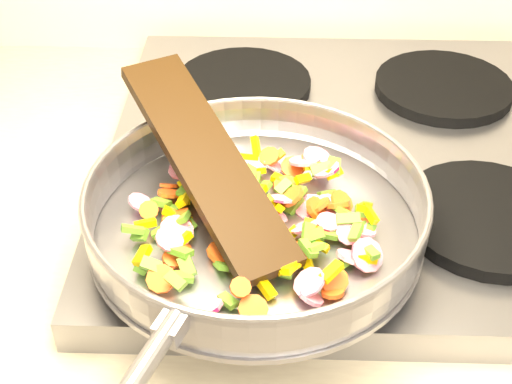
{
  "coord_description": "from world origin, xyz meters",
  "views": [
    {
      "loc": [
        -0.79,
        0.93,
        1.45
      ],
      "look_at": [
        -0.81,
        1.48,
        1.01
      ],
      "focal_mm": 50.0,
      "sensor_mm": 36.0,
      "label": 1
    }
  ],
  "objects": [
    {
      "name": "cooktop",
      "position": [
        -0.7,
        1.67,
        0.92
      ],
      "size": [
        0.6,
        0.6,
        0.04
      ],
      "primitive_type": "cube",
      "color": "#939399",
      "rests_on": "counter_top"
    },
    {
      "name": "grate_fl",
      "position": [
        -0.84,
        1.52,
        0.95
      ],
      "size": [
        0.19,
        0.19,
        0.02
      ],
      "primitive_type": "cylinder",
      "color": "black",
      "rests_on": "cooktop"
    },
    {
      "name": "grate_fr",
      "position": [
        -0.56,
        1.52,
        0.95
      ],
      "size": [
        0.19,
        0.19,
        0.02
      ],
      "primitive_type": "cylinder",
      "color": "black",
      "rests_on": "cooktop"
    },
    {
      "name": "grate_bl",
      "position": [
        -0.84,
        1.81,
        0.95
      ],
      "size": [
        0.19,
        0.19,
        0.02
      ],
      "primitive_type": "cylinder",
      "color": "black",
      "rests_on": "cooktop"
    },
    {
      "name": "grate_br",
      "position": [
        -0.56,
        1.81,
        0.95
      ],
      "size": [
        0.19,
        0.19,
        0.02
      ],
      "primitive_type": "cylinder",
      "color": "black",
      "rests_on": "cooktop"
    },
    {
      "name": "saute_pan",
      "position": [
        -0.81,
        1.48,
        0.99
      ],
      "size": [
        0.39,
        0.54,
        0.06
      ],
      "rotation": [
        0.0,
        0.0,
        -0.36
      ],
      "color": "#9E9EA5",
      "rests_on": "grate_fl"
    },
    {
      "name": "vegetable_heap",
      "position": [
        -0.81,
        1.49,
        0.98
      ],
      "size": [
        0.27,
        0.27,
        0.04
      ],
      "color": "#599626",
      "rests_on": "saute_pan"
    },
    {
      "name": "wooden_spatula",
      "position": [
        -0.86,
        1.52,
        1.02
      ],
      "size": [
        0.21,
        0.29,
        0.09
      ],
      "primitive_type": "cube",
      "rotation": [
        0.0,
        -0.27,
        2.1
      ],
      "color": "black",
      "rests_on": "saute_pan"
    }
  ]
}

